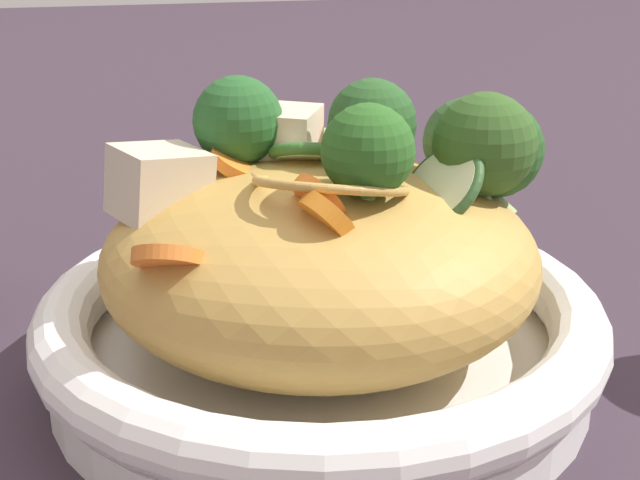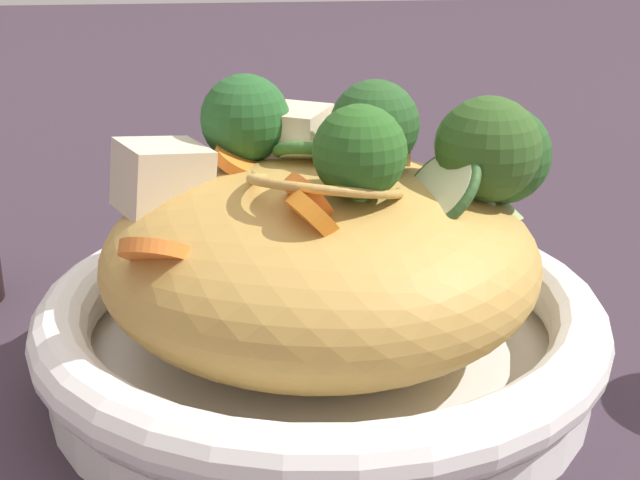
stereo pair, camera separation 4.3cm
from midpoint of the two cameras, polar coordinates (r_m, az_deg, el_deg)
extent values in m
plane|color=#352833|center=(0.46, -2.70, -8.38)|extent=(3.00, 3.00, 0.00)
cylinder|color=white|center=(0.45, -2.72, -7.33)|extent=(0.26, 0.26, 0.02)
torus|color=white|center=(0.44, -2.77, -4.65)|extent=(0.27, 0.27, 0.03)
ellipsoid|color=#BE9345|center=(0.43, -2.84, -1.13)|extent=(0.20, 0.20, 0.09)
torus|color=tan|center=(0.40, -2.86, 3.28)|extent=(0.09, 0.09, 0.02)
torus|color=#C18B47|center=(0.43, -3.01, 3.20)|extent=(0.09, 0.09, 0.02)
torus|color=#C48C3B|center=(0.42, -2.27, 2.65)|extent=(0.06, 0.06, 0.02)
torus|color=tan|center=(0.42, 0.08, 1.55)|extent=(0.09, 0.08, 0.03)
cone|color=#9BC378|center=(0.39, -0.25, 2.35)|extent=(0.02, 0.02, 0.02)
sphere|color=#2A5D21|center=(0.38, -0.25, 5.45)|extent=(0.04, 0.04, 0.04)
cone|color=#A1C277|center=(0.45, -7.72, 4.56)|extent=(0.03, 0.03, 0.02)
sphere|color=#255827|center=(0.44, -7.85, 7.21)|extent=(0.06, 0.06, 0.04)
cone|color=#97BA79|center=(0.43, 7.08, 2.55)|extent=(0.03, 0.03, 0.02)
sphere|color=#315521|center=(0.42, 7.24, 5.80)|extent=(0.06, 0.06, 0.05)
cone|color=#9FBE78|center=(0.43, 0.30, 4.46)|extent=(0.02, 0.02, 0.01)
sphere|color=#285224|center=(0.42, 0.31, 7.15)|extent=(0.06, 0.06, 0.04)
cone|color=#A3C070|center=(0.47, 6.22, 3.36)|extent=(0.03, 0.03, 0.02)
sphere|color=#2F5128|center=(0.47, 6.33, 6.05)|extent=(0.06, 0.06, 0.04)
cone|color=#A0B86D|center=(0.44, 7.90, 2.31)|extent=(0.03, 0.03, 0.02)
sphere|color=#254D1F|center=(0.43, 8.07, 5.41)|extent=(0.06, 0.06, 0.05)
cylinder|color=orange|center=(0.37, -2.93, 1.45)|extent=(0.03, 0.03, 0.02)
cylinder|color=orange|center=(0.45, 6.07, 3.93)|extent=(0.03, 0.03, 0.01)
cylinder|color=orange|center=(0.43, -8.05, 4.54)|extent=(0.03, 0.03, 0.02)
cylinder|color=orange|center=(0.44, 7.35, 3.04)|extent=(0.03, 0.02, 0.02)
cylinder|color=orange|center=(0.37, -12.56, -1.18)|extent=(0.04, 0.03, 0.02)
cylinder|color=orange|center=(0.38, -3.30, 2.43)|extent=(0.03, 0.03, 0.02)
cylinder|color=beige|center=(0.49, -3.38, 5.66)|extent=(0.04, 0.04, 0.02)
torus|color=#2E5B2E|center=(0.49, -3.38, 5.66)|extent=(0.05, 0.05, 0.02)
cylinder|color=beige|center=(0.43, -3.53, 5.23)|extent=(0.04, 0.04, 0.02)
torus|color=#326727|center=(0.43, -3.53, 5.23)|extent=(0.05, 0.05, 0.02)
cylinder|color=beige|center=(0.41, 4.53, 3.22)|extent=(0.04, 0.04, 0.03)
torus|color=#33592A|center=(0.41, 4.53, 3.22)|extent=(0.04, 0.05, 0.04)
cube|color=beige|center=(0.45, -5.19, 6.03)|extent=(0.05, 0.05, 0.03)
cube|color=beige|center=(0.45, 0.30, 5.83)|extent=(0.04, 0.04, 0.03)
cube|color=beige|center=(0.43, -12.69, 3.35)|extent=(0.05, 0.05, 0.04)
camera|label=1|loc=(0.02, -92.86, -1.11)|focal=52.11mm
camera|label=2|loc=(0.02, 87.14, 1.11)|focal=52.11mm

